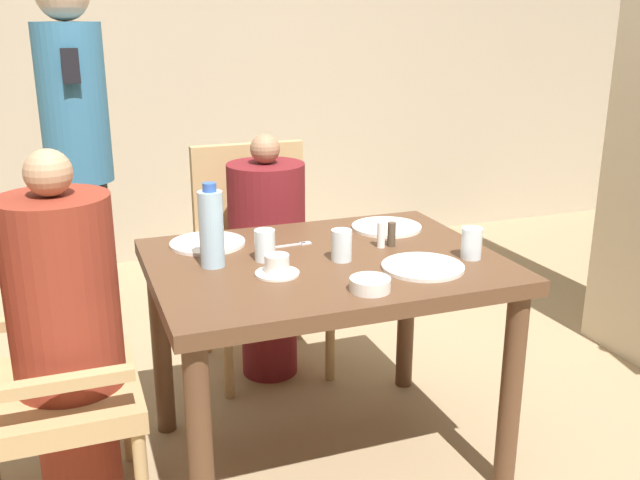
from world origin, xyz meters
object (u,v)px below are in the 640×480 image
teacup_with_saucer (277,267)px  water_bottle (211,228)px  standing_host (79,155)px  bowl_small (370,284)px  chair_left_side (17,370)px  plate_dessert_center (386,227)px  diner_in_left_chair (67,338)px  glass_tall_near (265,245)px  glass_tall_far (341,245)px  glass_tall_mid (471,243)px  plate_main_right (423,267)px  diner_in_far_chair (268,255)px  chair_far_side (258,251)px  plate_main_left (208,243)px

teacup_with_saucer → water_bottle: size_ratio=0.51×
standing_host → water_bottle: 1.23m
bowl_small → chair_left_side: bearing=162.2°
teacup_with_saucer → water_bottle: 0.24m
chair_left_side → bowl_small: bearing=-17.8°
chair_left_side → water_bottle: (0.60, 0.05, 0.36)m
chair_left_side → plate_dessert_center: chair_left_side is taller
diner_in_left_chair → glass_tall_near: bearing=4.4°
water_bottle → glass_tall_far: bearing=-12.8°
glass_tall_mid → chair_left_side: bearing=173.4°
chair_left_side → plate_main_right: size_ratio=3.73×
standing_host → glass_tall_far: bearing=-59.6°
diner_in_far_chair → plate_dessert_center: 0.59m
diner_in_left_chair → glass_tall_mid: size_ratio=11.27×
plate_dessert_center → standing_host: bearing=136.2°
chair_left_side → water_bottle: water_bottle is taller
chair_far_side → glass_tall_mid: chair_far_side is taller
standing_host → glass_tall_near: (0.51, -1.18, -0.12)m
plate_main_right → glass_tall_near: 0.51m
water_bottle → chair_left_side: bearing=-174.9°
glass_tall_mid → standing_host: bearing=129.4°
chair_left_side → plate_main_left: 0.73m
diner_in_left_chair → standing_host: standing_host is taller
teacup_with_saucer → bowl_small: teacup_with_saucer is taller
plate_main_left → glass_tall_near: bearing=-57.9°
plate_main_right → water_bottle: water_bottle is taller
chair_far_side → bowl_small: (0.02, -1.14, 0.25)m
plate_main_left → diner_in_left_chair: bearing=-150.4°
diner_in_left_chair → diner_in_far_chair: 1.06m
bowl_small → diner_in_left_chair: bearing=159.3°
diner_in_left_chair → plate_main_right: (1.07, -0.20, 0.16)m
plate_main_left → bowl_small: (0.35, -0.59, 0.01)m
plate_dessert_center → glass_tall_near: bearing=-160.0°
plate_main_right → bowl_small: size_ratio=2.17×
chair_left_side → teacup_with_saucer: chair_left_side is taller
diner_in_left_chair → glass_tall_near: 0.66m
plate_main_right → glass_tall_far: size_ratio=2.53×
chair_left_side → diner_in_left_chair: bearing=0.0°
plate_main_left → glass_tall_mid: (0.78, -0.44, 0.05)m
chair_far_side → water_bottle: bearing=-114.8°
plate_main_left → glass_tall_mid: glass_tall_mid is taller
glass_tall_far → diner_in_far_chair: bearing=93.5°
diner_in_left_chair → bowl_small: 0.91m
diner_in_left_chair → glass_tall_far: bearing=-2.5°
bowl_small → chair_far_side: bearing=91.1°
plate_dessert_center → water_bottle: water_bottle is taller
chair_far_side → standing_host: 0.90m
chair_far_side → water_bottle: (-0.36, -0.77, 0.36)m
plate_main_right → glass_tall_near: (-0.44, 0.25, 0.05)m
chair_far_side → plate_main_right: size_ratio=3.73×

